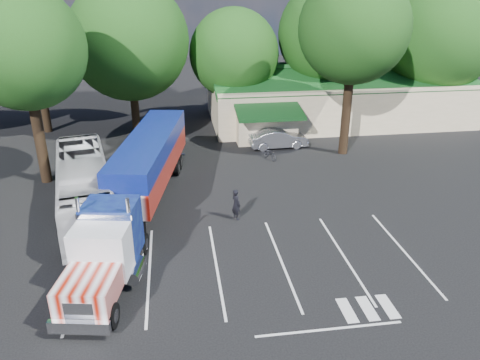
{
  "coord_description": "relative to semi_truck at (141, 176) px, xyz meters",
  "views": [
    {
      "loc": [
        -1.6,
        -24.99,
        12.78
      ],
      "look_at": [
        1.97,
        -0.3,
        2.0
      ],
      "focal_mm": 35.0,
      "sensor_mm": 36.0,
      "label": 1
    }
  ],
  "objects": [
    {
      "name": "silver_sedan",
      "position": [
        10.37,
        10.22,
        -1.54
      ],
      "size": [
        4.85,
        1.94,
        1.57
      ],
      "primitive_type": "imported",
      "rotation": [
        0.0,
        0.0,
        1.63
      ],
      "color": "#A6A8AE",
      "rests_on": "ground"
    },
    {
      "name": "semi_truck",
      "position": [
        0.0,
        0.0,
        0.0
      ],
      "size": [
        5.94,
        19.76,
        4.12
      ],
      "rotation": [
        0.0,
        0.0,
        -0.18
      ],
      "color": "black",
      "rests_on": "ground"
    },
    {
      "name": "tree_near_left",
      "position": [
        -6.8,
        5.72,
        6.48
      ],
      "size": [
        7.6,
        7.6,
        12.65
      ],
      "color": "black",
      "rests_on": "ground"
    },
    {
      "name": "tree_row_f",
      "position": [
        26.7,
        16.52,
        5.46
      ],
      "size": [
        10.4,
        10.4,
        13.0
      ],
      "color": "black",
      "rests_on": "ground"
    },
    {
      "name": "tree_row_c",
      "position": [
        -1.3,
        15.92,
        5.71
      ],
      "size": [
        10.0,
        10.0,
        13.05
      ],
      "color": "black",
      "rests_on": "ground"
    },
    {
      "name": "tour_bus",
      "position": [
        -3.3,
        0.43,
        -0.66
      ],
      "size": [
        5.12,
        12.3,
        3.34
      ],
      "primitive_type": "imported",
      "rotation": [
        0.0,
        0.0,
        0.2
      ],
      "color": "silver",
      "rests_on": "ground"
    },
    {
      "name": "event_hall",
      "position": [
        17.43,
        17.53,
        -0.12
      ],
      "size": [
        24.2,
        14.12,
        5.55
      ],
      "color": "beige",
      "rests_on": "ground"
    },
    {
      "name": "ground",
      "position": [
        3.7,
        -0.28,
        -2.33
      ],
      "size": [
        120.0,
        120.0,
        0.0
      ],
      "primitive_type": "plane",
      "color": "black",
      "rests_on": "ground"
    },
    {
      "name": "tree_row_d",
      "position": [
        7.7,
        17.22,
        4.26
      ],
      "size": [
        8.0,
        8.0,
        10.6
      ],
      "color": "black",
      "rests_on": "ground"
    },
    {
      "name": "bicycle",
      "position": [
        9.2,
        7.72,
        -1.89
      ],
      "size": [
        1.12,
        1.75,
        0.87
      ],
      "primitive_type": "imported",
      "rotation": [
        0.0,
        0.0,
        0.36
      ],
      "color": "black",
      "rests_on": "ground"
    },
    {
      "name": "tree_near_right",
      "position": [
        15.2,
        8.22,
        7.13
      ],
      "size": [
        8.0,
        8.0,
        13.5
      ],
      "color": "black",
      "rests_on": "ground"
    },
    {
      "name": "tree_row_e",
      "position": [
        16.7,
        17.72,
        5.76
      ],
      "size": [
        9.6,
        9.6,
        12.9
      ],
      "color": "black",
      "rests_on": "ground"
    },
    {
      "name": "woman",
      "position": [
        5.3,
        -1.55,
        -1.4
      ],
      "size": [
        0.7,
        0.8,
        1.86
      ],
      "primitive_type": "imported",
      "rotation": [
        0.0,
        0.0,
        2.02
      ],
      "color": "black",
      "rests_on": "ground"
    },
    {
      "name": "tree_row_b",
      "position": [
        -9.3,
        17.52,
        4.81
      ],
      "size": [
        8.4,
        8.4,
        11.35
      ],
      "color": "black",
      "rests_on": "ground"
    }
  ]
}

